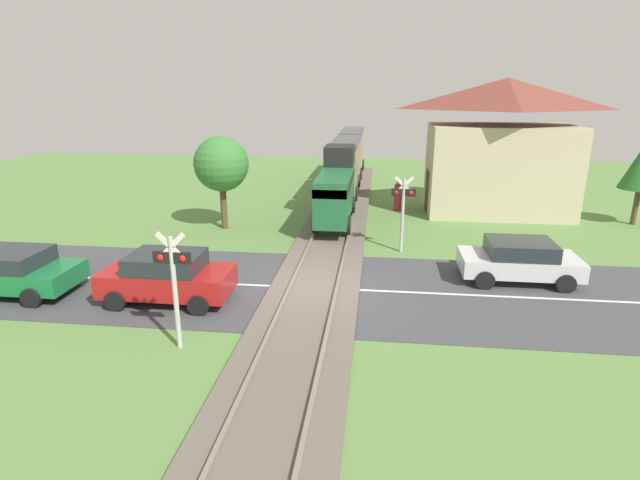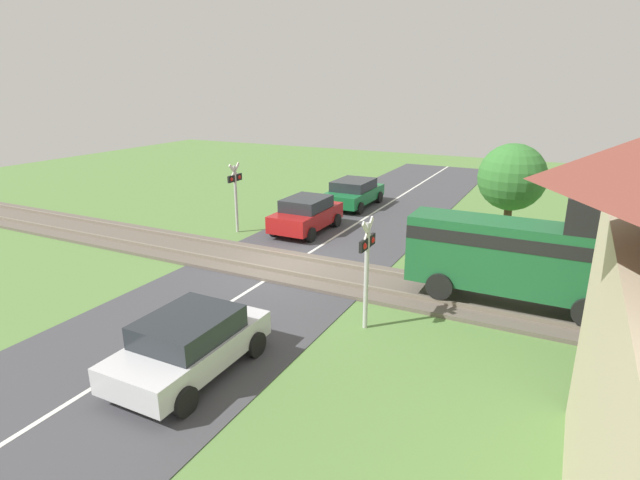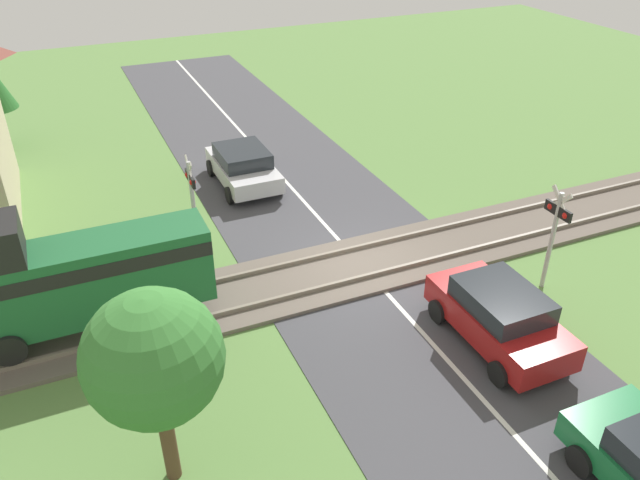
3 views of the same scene
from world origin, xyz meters
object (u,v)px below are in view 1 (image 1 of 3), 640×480
crossing_signal_west_approach (173,275)px  crossing_signal_east_approach (403,204)px  car_near_crossing (167,276)px  station_building (501,149)px  pedestrian_by_station (398,196)px  train (346,164)px  car_behind_queue (8,271)px  car_far_side (519,260)px

crossing_signal_west_approach → crossing_signal_east_approach: 9.86m
car_near_crossing → crossing_signal_west_approach: crossing_signal_west_approach is taller
crossing_signal_east_approach → station_building: 8.43m
car_near_crossing → station_building: station_building is taller
crossing_signal_east_approach → car_near_crossing: bearing=-141.9°
pedestrian_by_station → train: bearing=133.2°
crossing_signal_west_approach → station_building: (10.54, 14.82, 1.28)m
car_behind_queue → pedestrian_by_station: bearing=45.3°
train → station_building: (7.72, -3.10, 1.29)m
train → crossing_signal_west_approach: size_ratio=6.36×
car_far_side → station_building: (1.23, 9.34, 2.44)m
car_near_crossing → crossing_signal_east_approach: crossing_signal_east_approach is taller
station_building → train: bearing=158.1°
station_building → pedestrian_by_station: (-4.83, 0.02, -2.45)m
train → car_behind_queue: size_ratio=4.54×
station_building → car_behind_queue: bearing=-144.2°
train → crossing_signal_west_approach: 18.14m
car_near_crossing → car_far_side: bearing=15.1°
pedestrian_by_station → crossing_signal_west_approach: bearing=-111.0°
car_far_side → car_behind_queue: 16.00m
crossing_signal_west_approach → crossing_signal_east_approach: same height
car_far_side → car_behind_queue: bearing=-169.6°
train → pedestrian_by_station: size_ratio=11.85×
car_far_side → station_building: size_ratio=0.51×
car_near_crossing → car_far_side: size_ratio=1.01×
car_behind_queue → crossing_signal_east_approach: (12.06, 5.48, 1.16)m
car_behind_queue → car_near_crossing: bearing=0.0°
car_behind_queue → crossing_signal_east_approach: bearing=24.4°
pedestrian_by_station → crossing_signal_east_approach: bearing=-90.6°
pedestrian_by_station → car_behind_queue: bearing=-134.7°
car_far_side → car_behind_queue: car_behind_queue is taller
car_behind_queue → pedestrian_by_station: (12.13, 12.24, -0.02)m
car_behind_queue → crossing_signal_east_approach: crossing_signal_east_approach is taller
car_far_side → pedestrian_by_station: bearing=111.0°
crossing_signal_west_approach → station_building: 18.23m
pedestrian_by_station → car_near_crossing: bearing=-120.0°
crossing_signal_west_approach → train: bearing=81.1°
car_far_side → pedestrian_by_station: size_ratio=2.35×
crossing_signal_west_approach → crossing_signal_east_approach: bearing=55.1°
car_near_crossing → crossing_signal_west_approach: bearing=-62.3°
car_near_crossing → crossing_signal_east_approach: (7.00, 5.48, 1.11)m
crossing_signal_west_approach → pedestrian_by_station: (5.71, 14.85, -1.17)m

